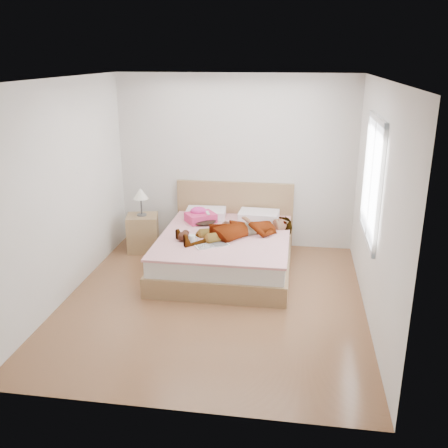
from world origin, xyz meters
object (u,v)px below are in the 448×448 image
Objects in this scene: woman at (239,226)px; magazine at (211,244)px; towel at (200,216)px; plush_toy at (184,236)px; bed at (226,249)px; coffee_mug at (192,239)px; nightstand at (143,230)px; phone at (208,213)px.

woman reaches higher than magazine.
magazine is (0.31, -0.90, -0.08)m from towel.
magazine is 0.39m from plush_toy.
coffee_mug is (-0.38, -0.45, 0.29)m from bed.
plush_toy is at bearing 166.41° from magazine.
magazine is at bearing -68.41° from woman.
nightstand is (-1.34, 0.44, 0.05)m from bed.
bed is 4.04× the size of towel.
woman is at bearing 54.02° from magazine.
towel is at bearing -159.24° from woman.
plush_toy is (-0.06, -0.81, -0.02)m from towel.
nightstand is (-1.52, 0.48, -0.30)m from woman.
plush_toy reaches higher than magazine.
towel is at bearing 109.29° from magazine.
magazine is 3.87× the size of coffee_mug.
magazine is (-0.13, -0.47, 0.24)m from bed.
bed is 0.65m from coffee_mug.
plush_toy reaches higher than coffee_mug.
magazine is at bearing -109.67° from phone.
towel reaches higher than coffee_mug.
nightstand reaches higher than phone.
plush_toy is at bearing -44.55° from nightstand.
phone is at bearing -4.71° from nightstand.
coffee_mug is (0.07, -0.87, -0.03)m from towel.
woman is at bearing -12.77° from bed.
nightstand is (-1.02, 0.08, -0.35)m from phone.
woman is 12.51× the size of coffee_mug.
nightstand reaches higher than plush_toy.
bed is 15.35× the size of coffee_mug.
towel is at bearing 136.21° from bed.
phone is 0.77m from plush_toy.
woman is at bearing 35.89° from coffee_mug.
coffee_mug is 0.58× the size of plush_toy.
woman is at bearing 26.40° from plush_toy.
coffee_mug is at bearing -85.63° from towel.
bed is at bearing 49.57° from coffee_mug.
towel is (-0.45, 0.43, 0.32)m from bed.
phone is 0.16× the size of towel.
nightstand reaches higher than coffee_mug.
plush_toy is at bearing 152.24° from coffee_mug.
bed is 2.13× the size of nightstand.
towel reaches higher than plush_toy.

